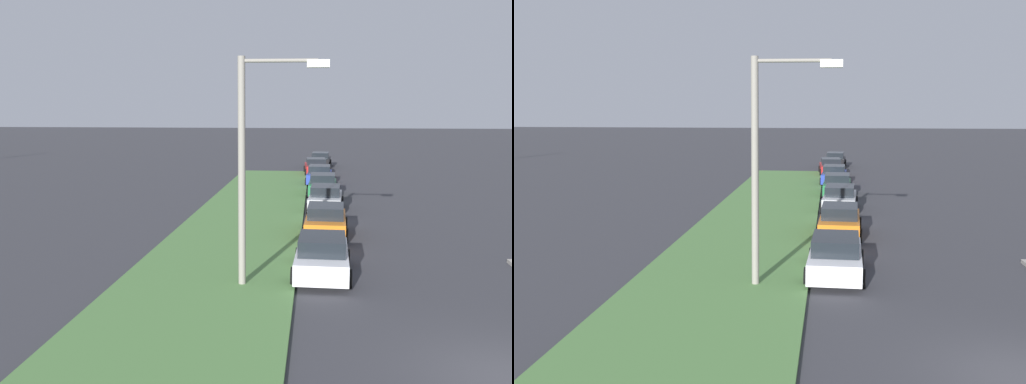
% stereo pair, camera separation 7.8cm
% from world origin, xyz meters
% --- Properties ---
extents(grass_median, '(60.00, 6.00, 0.12)m').
position_xyz_m(grass_median, '(10.00, 8.08, 0.06)').
color(grass_median, '#517F42').
rests_on(grass_median, ground).
extents(parked_car_white, '(4.35, 2.11, 1.47)m').
position_xyz_m(parked_car_white, '(7.52, 4.19, 0.72)').
color(parked_car_white, silver).
rests_on(parked_car_white, ground).
extents(parked_car_orange, '(4.37, 2.15, 1.47)m').
position_xyz_m(parked_car_orange, '(13.95, 3.96, 0.72)').
color(parked_car_orange, orange).
rests_on(parked_car_orange, ground).
extents(parked_car_silver, '(4.40, 2.21, 1.47)m').
position_xyz_m(parked_car_silver, '(20.62, 3.86, 0.72)').
color(parked_car_silver, '#B2B5BA').
rests_on(parked_car_silver, ground).
extents(parked_car_green, '(4.35, 2.12, 1.47)m').
position_xyz_m(parked_car_green, '(26.37, 3.96, 0.72)').
color(parked_car_green, '#1E6B38').
rests_on(parked_car_green, ground).
extents(parked_car_blue, '(4.38, 2.18, 1.47)m').
position_xyz_m(parked_car_blue, '(32.06, 4.14, 0.72)').
color(parked_car_blue, '#23389E').
rests_on(parked_car_blue, ground).
extents(parked_car_red, '(4.39, 2.20, 1.47)m').
position_xyz_m(parked_car_red, '(38.24, 4.42, 0.72)').
color(parked_car_red, red).
rests_on(parked_car_red, ground).
extents(parked_car_black, '(4.40, 2.22, 1.47)m').
position_xyz_m(parked_car_black, '(44.90, 3.97, 0.72)').
color(parked_car_black, black).
rests_on(parked_car_black, ground).
extents(streetlight, '(0.39, 2.87, 7.50)m').
position_xyz_m(streetlight, '(5.96, 6.48, 4.39)').
color(streetlight, gray).
rests_on(streetlight, ground).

